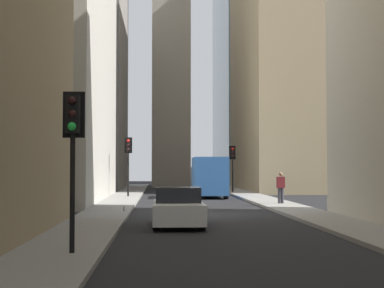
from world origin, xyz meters
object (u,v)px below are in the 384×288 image
(delivery_truck, at_px, (209,177))
(discarded_bottle, at_px, (124,209))
(sedan_white, at_px, (178,208))
(traffic_light_foreground, at_px, (73,133))
(pedestrian, at_px, (281,186))
(traffic_light_far_junction, at_px, (128,153))
(traffic_light_midblock, at_px, (233,158))

(delivery_truck, bearing_deg, discarded_bottle, 161.75)
(sedan_white, height_order, traffic_light_foreground, traffic_light_foreground)
(traffic_light_foreground, relative_size, pedestrian, 2.18)
(traffic_light_far_junction, relative_size, pedestrian, 2.35)
(sedan_white, relative_size, pedestrian, 2.48)
(delivery_truck, height_order, traffic_light_midblock, traffic_light_midblock)
(traffic_light_midblock, distance_m, traffic_light_far_junction, 10.51)
(delivery_truck, xyz_separation_m, traffic_light_foreground, (-28.75, 5.49, 1.46))
(traffic_light_far_junction, distance_m, pedestrian, 12.67)
(traffic_light_foreground, xyz_separation_m, traffic_light_far_junction, (27.85, 0.16, 0.23))
(pedestrian, bearing_deg, delivery_truck, 18.55)
(sedan_white, xyz_separation_m, pedestrian, (11.42, -6.05, 0.42))
(traffic_light_far_junction, bearing_deg, pedestrian, -134.56)
(traffic_light_far_junction, distance_m, discarded_bottle, 14.81)
(traffic_light_foreground, relative_size, traffic_light_midblock, 1.01)
(sedan_white, relative_size, discarded_bottle, 15.93)
(traffic_light_far_junction, height_order, discarded_bottle, traffic_light_far_junction)
(delivery_truck, xyz_separation_m, pedestrian, (-9.68, -3.25, -0.37))
(pedestrian, distance_m, discarded_bottle, 10.15)
(sedan_white, bearing_deg, traffic_light_midblock, -11.00)
(traffic_light_midblock, height_order, discarded_bottle, traffic_light_midblock)
(pedestrian, bearing_deg, discarded_bottle, 124.58)
(traffic_light_foreground, height_order, discarded_bottle, traffic_light_foreground)
(pedestrian, xyz_separation_m, discarded_bottle, (-5.74, 8.33, -0.84))
(delivery_truck, height_order, discarded_bottle, delivery_truck)
(delivery_truck, bearing_deg, traffic_light_midblock, -22.70)
(sedan_white, height_order, pedestrian, pedestrian)
(delivery_truck, relative_size, discarded_bottle, 23.93)
(delivery_truck, height_order, traffic_light_foreground, traffic_light_foreground)
(delivery_truck, relative_size, pedestrian, 3.72)
(sedan_white, relative_size, traffic_light_midblock, 1.15)
(delivery_truck, relative_size, traffic_light_far_junction, 1.58)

